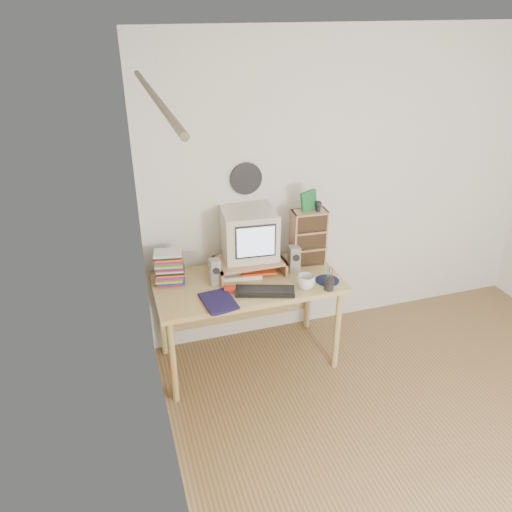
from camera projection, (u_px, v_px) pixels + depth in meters
floor at (462, 460)px, 3.22m from camera, size 3.50×3.50×0.00m
back_wall at (353, 188)px, 4.12m from camera, size 3.50×0.00×3.50m
left_wall at (178, 358)px, 2.18m from camera, size 0.00×3.50×3.50m
curtain at (172, 316)px, 2.64m from camera, size 0.00×2.20×2.20m
wall_disc at (246, 179)px, 3.78m from camera, size 0.25×0.02×0.25m
desk at (245, 291)px, 3.88m from camera, size 1.40×0.70×0.75m
monitor_riser at (250, 263)px, 3.82m from camera, size 0.52×0.30×0.12m
crt_monitor at (250, 235)px, 3.77m from camera, size 0.42×0.42×0.37m
speaker_left at (215, 272)px, 3.67m from camera, size 0.08×0.08×0.21m
speaker_right at (294, 259)px, 3.84m from camera, size 0.08×0.08×0.22m
keyboard at (265, 291)px, 3.60m from camera, size 0.45×0.27×0.03m
dvd_stack at (169, 266)px, 3.67m from camera, size 0.22×0.18×0.29m
cd_rack at (309, 238)px, 3.91m from camera, size 0.28×0.16×0.45m
mug at (306, 282)px, 3.64m from camera, size 0.17×0.17×0.11m
diary at (204, 303)px, 3.44m from camera, size 0.28×0.22×0.05m
mousepad at (327, 280)px, 3.76m from camera, size 0.21×0.21×0.00m
pen_cup at (329, 281)px, 3.62m from camera, size 0.07×0.07×0.14m
papers at (247, 271)px, 3.86m from camera, size 0.34×0.27×0.04m
red_box at (230, 289)px, 3.61m from camera, size 0.09×0.06×0.04m
game_box at (309, 201)px, 3.77m from camera, size 0.13×0.05×0.16m
webcam at (318, 206)px, 3.78m from camera, size 0.05×0.05×0.08m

